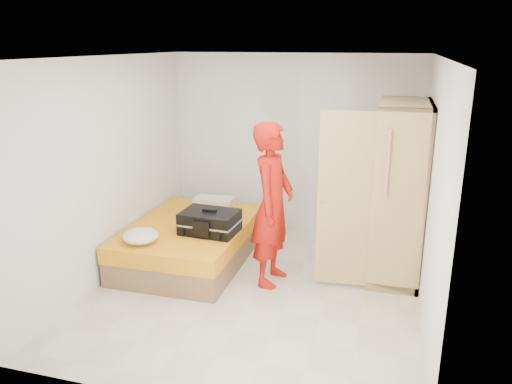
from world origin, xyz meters
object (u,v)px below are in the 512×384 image
(bed, at_px, (190,242))
(round_cushion, at_px, (141,236))
(wardrobe, at_px, (394,196))
(suitcase, at_px, (210,222))
(person, at_px, (273,205))

(bed, distance_m, round_cushion, 0.84)
(bed, bearing_deg, wardrobe, 7.19)
(wardrobe, xyz_separation_m, suitcase, (-2.15, -0.51, -0.37))
(wardrobe, relative_size, suitcase, 2.93)
(bed, relative_size, wardrobe, 0.96)
(person, xyz_separation_m, suitcase, (-0.81, 0.08, -0.32))
(bed, xyz_separation_m, suitcase, (0.35, -0.19, 0.38))
(person, height_order, round_cushion, person)
(bed, relative_size, round_cushion, 4.84)
(wardrobe, distance_m, round_cushion, 3.02)
(suitcase, bearing_deg, bed, 154.69)
(person, xyz_separation_m, round_cushion, (-1.47, -0.43, -0.38))
(person, bearing_deg, suitcase, 89.09)
(round_cushion, bearing_deg, person, 16.45)
(bed, bearing_deg, suitcase, -28.84)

